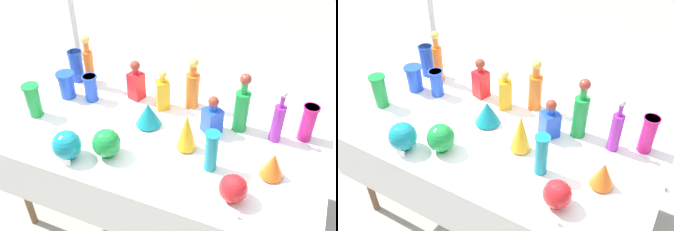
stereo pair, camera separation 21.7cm
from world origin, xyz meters
The scene contains 24 objects.
ground_plane centered at (0.00, 0.00, 0.00)m, with size 40.00×40.00×0.00m, color #A0998C.
display_table centered at (0.00, -0.04, 0.70)m, with size 1.84×1.11×0.76m.
tall_bottle_0 centered at (0.60, 0.15, 0.89)m, with size 0.07×0.07×0.33m.
tall_bottle_1 centered at (0.05, 0.28, 0.91)m, with size 0.09×0.09×0.34m.
tall_bottle_2 centered at (0.39, 0.16, 0.92)m, with size 0.09×0.09×0.38m.
tall_bottle_3 centered at (-0.68, 0.24, 0.93)m, with size 0.07×0.07×0.38m.
square_decanter_0 centered at (-0.12, 0.19, 0.87)m, with size 0.11×0.11×0.27m.
square_decanter_1 centered at (-0.32, 0.22, 0.88)m, with size 0.11×0.11×0.27m.
square_decanter_2 centered at (0.24, 0.08, 0.86)m, with size 0.13×0.13×0.25m.
slender_vase_0 centered at (-0.58, 0.09, 0.86)m, with size 0.10×0.10×0.18m.
slender_vase_1 centered at (-0.81, -0.19, 0.88)m, with size 0.10×0.10×0.22m.
slender_vase_2 centered at (0.33, -0.22, 0.89)m, with size 0.08×0.08×0.24m.
slender_vase_3 centered at (-0.80, 0.26, 0.88)m, with size 0.10×0.10×0.22m.
slender_vase_4 centered at (-0.75, 0.06, 0.86)m, with size 0.12×0.12×0.18m.
slender_vase_5 centered at (0.76, 0.22, 0.88)m, with size 0.09×0.09×0.23m.
fluted_vase_0 centered at (0.64, -0.15, 0.84)m, with size 0.13×0.13×0.15m.
fluted_vase_1 centered at (-0.12, -0.01, 0.84)m, with size 0.16×0.16×0.15m.
fluted_vase_2 centered at (0.16, -0.12, 0.88)m, with size 0.12×0.12×0.23m.
round_bowl_0 centered at (-0.41, -0.43, 0.85)m, with size 0.16×0.16×0.17m.
round_bowl_1 centered at (0.49, -0.38, 0.84)m, with size 0.14×0.14×0.15m.
round_bowl_2 centered at (-0.22, -0.33, 0.85)m, with size 0.16×0.16×0.17m.
price_tag_left centered at (-0.38, -0.49, 0.78)m, with size 0.05×0.01×0.04m, color white.
price_tag_center centered at (0.52, -0.47, 0.78)m, with size 0.06×0.01×0.04m, color white.
canopy_pole centered at (-1.15, 0.76, 1.08)m, with size 0.18×0.18×2.68m.
Camera 2 is at (0.86, -1.49, 2.19)m, focal length 40.00 mm.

